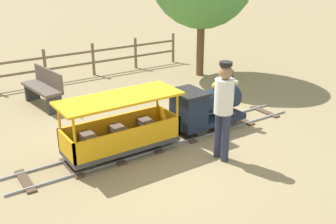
% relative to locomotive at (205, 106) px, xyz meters
% --- Properties ---
extents(ground_plane, '(60.00, 60.00, 0.00)m').
position_rel_locomotive_xyz_m(ground_plane, '(0.00, -0.91, -0.48)').
color(ground_plane, '#8C7A56').
extents(track, '(0.72, 5.70, 0.04)m').
position_rel_locomotive_xyz_m(track, '(0.00, -0.86, -0.47)').
color(track, gray).
rests_on(track, ground_plane).
extents(locomotive, '(0.68, 1.45, 1.05)m').
position_rel_locomotive_xyz_m(locomotive, '(0.00, 0.00, 0.00)').
color(locomotive, '#192338').
rests_on(locomotive, ground_plane).
extents(passenger_car, '(0.78, 2.00, 0.97)m').
position_rel_locomotive_xyz_m(passenger_car, '(0.00, -1.76, -0.06)').
color(passenger_car, '#3F3F3F').
rests_on(passenger_car, ground_plane).
extents(conductor_person, '(0.30, 0.30, 1.62)m').
position_rel_locomotive_xyz_m(conductor_person, '(1.04, -0.50, 0.47)').
color(conductor_person, '#282D47').
rests_on(conductor_person, ground_plane).
extents(park_bench, '(1.34, 0.55, 0.82)m').
position_rel_locomotive_xyz_m(park_bench, '(-2.99, -2.09, -0.07)').
color(park_bench, brown).
rests_on(park_bench, ground_plane).
extents(fence_section, '(0.08, 6.78, 0.90)m').
position_rel_locomotive_xyz_m(fence_section, '(-4.67, -0.86, -0.00)').
color(fence_section, '#756047').
rests_on(fence_section, ground_plane).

